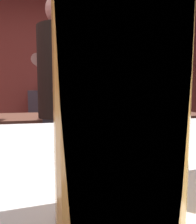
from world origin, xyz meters
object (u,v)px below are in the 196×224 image
knife_block (129,102)px  bottle_hot_sauce (73,84)px  mixing_bowl (56,113)px  pint_glass_far (117,107)px  bartender (64,105)px  bottle_olive_oil (47,85)px  chefs_knife (92,115)px  bottle_vinegar (56,84)px

knife_block → bottle_hot_sauce: bottle_hot_sauce is taller
mixing_bowl → pint_glass_far: (-0.02, -1.80, 0.19)m
pint_glass_far → bartender: bearing=87.4°
pint_glass_far → bottle_olive_oil: size_ratio=0.73×
bartender → pint_glass_far: bartender is taller
bartender → bottle_olive_oil: bearing=8.3°
knife_block → bottle_hot_sauce: bearing=110.3°
mixing_bowl → bottle_olive_oil: size_ratio=1.12×
bartender → chefs_knife: 0.51m
pint_glass_far → bottle_olive_oil: bearing=91.0°
chefs_knife → bottle_vinegar: bottle_vinegar is taller
knife_block → chefs_knife: 0.45m
knife_block → mixing_bowl: size_ratio=1.34×
mixing_bowl → bottle_hot_sauce: bottle_hot_sauce is taller
pint_glass_far → bottle_vinegar: bottle_vinegar is taller
bartender → pint_glass_far: bearing=-178.3°
chefs_knife → bottle_hot_sauce: size_ratio=1.05×
bartender → bottle_vinegar: size_ratio=7.56×
mixing_bowl → bottle_olive_oil: bearing=93.3°
bartender → knife_block: (0.69, 0.56, -0.02)m
mixing_bowl → bottle_vinegar: bearing=87.4°
bartender → knife_block: size_ratio=6.33×
chefs_knife → bottle_hot_sauce: (-0.03, 1.33, 0.30)m
knife_block → pint_glass_far: size_ratio=2.07×
bartender → chefs_knife: size_ratio=7.36×
chefs_knife → pint_glass_far: pint_glass_far is taller
bartender → bottle_vinegar: 1.80m
bartender → bottle_olive_oil: bartender is taller
bottle_hot_sauce → bottle_olive_oil: size_ratio=1.23×
mixing_bowl → bottle_vinegar: (0.06, 1.40, 0.28)m
bottle_vinegar → pint_glass_far: bearing=-91.5°
chefs_knife → bottle_olive_oil: (-0.40, 1.35, 0.28)m
knife_block → mixing_bowl: bearing=-166.9°
bartender → bottle_olive_oil: (-0.12, 1.76, 0.17)m
knife_block → bartender: bearing=-141.1°
bartender → knife_block: bearing=-46.7°
chefs_knife → bottle_vinegar: bearing=122.6°
bartender → chefs_knife: (0.28, 0.41, -0.12)m
pint_glass_far → bottle_vinegar: bearing=88.5°
knife_block → pint_glass_far: pint_glass_far is taller
bottle_vinegar → bartender: bearing=-90.6°
mixing_bowl → bottle_olive_oil: 1.40m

